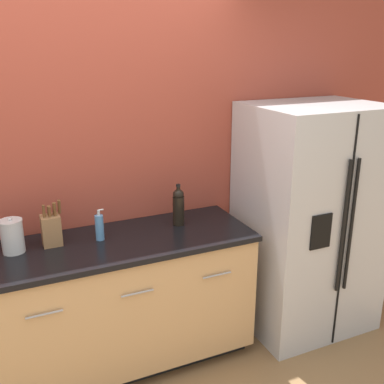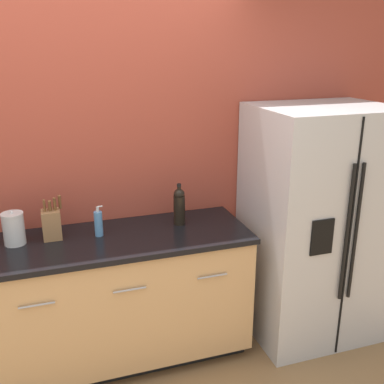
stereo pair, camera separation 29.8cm
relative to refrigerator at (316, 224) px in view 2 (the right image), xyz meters
name	(u,v)px [view 2 (the right image)]	position (x,y,z in m)	size (l,w,h in m)	color
wall_back	(64,172)	(-1.73, 0.42, 0.44)	(10.00, 0.05, 2.60)	#993D2D
counter_unit	(83,304)	(-1.70, 0.07, -0.39)	(2.23, 0.64, 0.93)	black
refrigerator	(316,224)	(0.00, 0.00, 0.00)	(0.94, 0.79, 1.72)	#B2B2B5
knife_block	(52,223)	(-1.84, 0.17, 0.18)	(0.13, 0.11, 0.28)	olive
wine_bottle	(179,206)	(-1.00, 0.15, 0.21)	(0.08, 0.08, 0.29)	black
soap_dispenser	(98,223)	(-1.56, 0.12, 0.16)	(0.06, 0.05, 0.21)	#4C7FB2
steel_canister	(14,229)	(-2.07, 0.16, 0.17)	(0.13, 0.13, 0.22)	#B7B7BA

